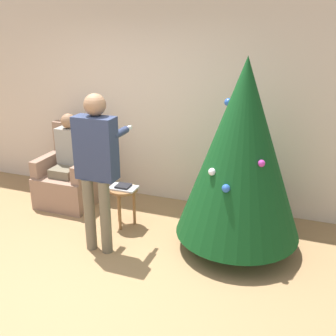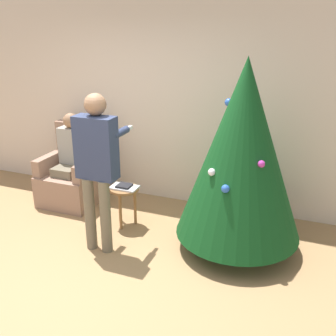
{
  "view_description": "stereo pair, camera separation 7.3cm",
  "coord_description": "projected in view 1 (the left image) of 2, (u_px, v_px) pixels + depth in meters",
  "views": [
    {
      "loc": [
        2.01,
        -2.67,
        2.41
      ],
      "look_at": [
        0.67,
        0.94,
        0.97
      ],
      "focal_mm": 42.0,
      "sensor_mm": 36.0,
      "label": 1
    },
    {
      "loc": [
        2.08,
        -2.65,
        2.41
      ],
      "look_at": [
        0.67,
        0.94,
        0.97
      ],
      "focal_mm": 42.0,
      "sensor_mm": 36.0,
      "label": 2
    }
  ],
  "objects": [
    {
      "name": "christmas_tree",
      "position": [
        242.0,
        150.0,
        4.09
      ],
      "size": [
        1.36,
        1.36,
        2.11
      ],
      "color": "brown",
      "rests_on": "ground_plane"
    },
    {
      "name": "person_standing",
      "position": [
        97.0,
        160.0,
        4.11
      ],
      "size": [
        0.45,
        0.57,
        1.74
      ],
      "color": "#6B604C",
      "rests_on": "ground_plane"
    },
    {
      "name": "ground_plane",
      "position": [
        71.0,
        284.0,
        3.85
      ],
      "size": [
        14.0,
        14.0,
        0.0
      ],
      "primitive_type": "plane",
      "color": "#99754C"
    },
    {
      "name": "person_seated",
      "position": [
        68.0,
        156.0,
        5.36
      ],
      "size": [
        0.36,
        0.46,
        1.26
      ],
      "color": "#6B604C",
      "rests_on": "ground_plane"
    },
    {
      "name": "armchair",
      "position": [
        72.0,
        177.0,
        5.5
      ],
      "size": [
        0.75,
        0.75,
        1.08
      ],
      "color": "#93705B",
      "rests_on": "ground_plane"
    },
    {
      "name": "wall_back",
      "position": [
        155.0,
        105.0,
        5.33
      ],
      "size": [
        8.0,
        0.06,
        2.7
      ],
      "color": "beige",
      "rests_on": "ground_plane"
    },
    {
      "name": "book",
      "position": [
        123.0,
        186.0,
        4.77
      ],
      "size": [
        0.17,
        0.16,
        0.02
      ],
      "color": "black",
      "rests_on": "laptop"
    },
    {
      "name": "side_stool",
      "position": [
        124.0,
        196.0,
        4.82
      ],
      "size": [
        0.35,
        0.35,
        0.5
      ],
      "color": "olive",
      "rests_on": "ground_plane"
    },
    {
      "name": "laptop",
      "position": [
        123.0,
        188.0,
        4.78
      ],
      "size": [
        0.34,
        0.21,
        0.02
      ],
      "color": "silver",
      "rests_on": "side_stool"
    }
  ]
}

